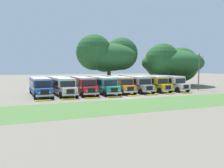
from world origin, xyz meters
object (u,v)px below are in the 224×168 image
(parked_bus_slot_1, at_px, (61,85))
(parked_bus_slot_5, at_px, (134,83))
(parked_bus_slot_2, at_px, (82,84))
(parked_bus_slot_4, at_px, (117,83))
(parked_bus_slot_7, at_px, (165,82))
(parked_bus_slot_3, at_px, (102,84))
(parked_bus_slot_0, at_px, (40,85))
(secondary_tree, at_px, (170,63))
(broad_shade_tree, at_px, (108,56))
(parked_bus_slot_6, at_px, (148,82))
(utility_pole, at_px, (199,71))

(parked_bus_slot_1, distance_m, parked_bus_slot_5, 13.43)
(parked_bus_slot_2, height_order, parked_bus_slot_4, same)
(parked_bus_slot_2, relative_size, parked_bus_slot_7, 0.99)
(parked_bus_slot_1, height_order, parked_bus_slot_3, same)
(parked_bus_slot_0, relative_size, secondary_tree, 0.68)
(parked_bus_slot_0, xyz_separation_m, broad_shade_tree, (16.22, 12.09, 5.62))
(parked_bus_slot_2, xyz_separation_m, parked_bus_slot_5, (9.87, 0.00, 0.00))
(parked_bus_slot_6, bearing_deg, broad_shade_tree, -167.23)
(parked_bus_slot_2, relative_size, utility_pole, 1.54)
(parked_bus_slot_2, distance_m, utility_pole, 22.75)
(parked_bus_slot_4, bearing_deg, broad_shade_tree, 166.95)
(parked_bus_slot_5, relative_size, secondary_tree, 0.68)
(parked_bus_slot_5, bearing_deg, parked_bus_slot_0, -88.97)
(parked_bus_slot_0, height_order, parked_bus_slot_4, same)
(parked_bus_slot_1, distance_m, utility_pole, 26.26)
(parked_bus_slot_2, relative_size, secondary_tree, 0.68)
(broad_shade_tree, xyz_separation_m, secondary_tree, (15.61, -2.80, -1.58))
(parked_bus_slot_0, relative_size, broad_shade_tree, 0.68)
(parked_bus_slot_4, xyz_separation_m, parked_bus_slot_5, (3.45, -0.14, 0.00))
(parked_bus_slot_5, bearing_deg, parked_bus_slot_2, -88.39)
(broad_shade_tree, bearing_deg, parked_bus_slot_5, -87.76)
(secondary_tree, bearing_deg, parked_bus_slot_7, -131.02)
(parked_bus_slot_0, bearing_deg, parked_bus_slot_5, 87.09)
(parked_bus_slot_4, xyz_separation_m, secondary_tree, (18.59, 9.32, 4.05))
(parked_bus_slot_2, height_order, parked_bus_slot_5, same)
(parked_bus_slot_3, relative_size, parked_bus_slot_6, 0.99)
(parked_bus_slot_0, distance_m, broad_shade_tree, 21.00)
(utility_pole, bearing_deg, parked_bus_slot_1, 173.64)
(parked_bus_slot_2, xyz_separation_m, parked_bus_slot_6, (13.01, 0.03, 0.00))
(parked_bus_slot_0, height_order, parked_bus_slot_1, same)
(parked_bus_slot_1, bearing_deg, broad_shade_tree, 129.67)
(parked_bus_slot_7, distance_m, secondary_tree, 13.32)
(parked_bus_slot_5, height_order, utility_pole, utility_pole)
(parked_bus_slot_5, bearing_deg, parked_bus_slot_4, -90.68)
(parked_bus_slot_5, xyz_separation_m, parked_bus_slot_6, (3.15, 0.03, 0.00))
(parked_bus_slot_0, xyz_separation_m, parked_bus_slot_1, (3.28, -0.27, 0.00))
(parked_bus_slot_6, bearing_deg, utility_pole, 68.44)
(parked_bus_slot_0, xyz_separation_m, parked_bus_slot_2, (6.84, -0.17, 0.00))
(parked_bus_slot_4, height_order, utility_pole, utility_pole)
(parked_bus_slot_4, distance_m, parked_bus_slot_6, 6.60)
(parked_bus_slot_6, xyz_separation_m, broad_shade_tree, (-3.63, 12.23, 5.62))
(parked_bus_slot_0, relative_size, parked_bus_slot_7, 1.00)
(parked_bus_slot_7, bearing_deg, parked_bus_slot_5, -94.52)
(parked_bus_slot_2, bearing_deg, parked_bus_slot_1, -87.65)
(parked_bus_slot_2, height_order, secondary_tree, secondary_tree)
(parked_bus_slot_1, xyz_separation_m, parked_bus_slot_3, (6.84, -0.49, 0.00))
(parked_bus_slot_2, distance_m, parked_bus_slot_7, 16.67)
(parked_bus_slot_3, bearing_deg, parked_bus_slot_4, 103.18)
(parked_bus_slot_3, bearing_deg, parked_bus_slot_6, 93.68)
(parked_bus_slot_2, bearing_deg, parked_bus_slot_4, 91.99)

